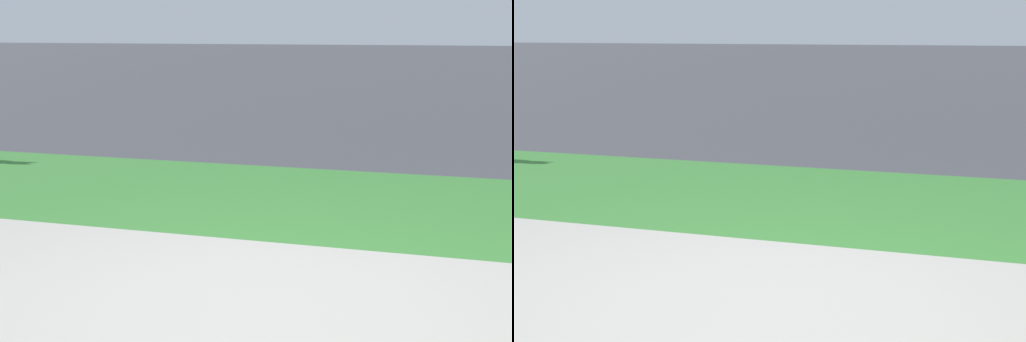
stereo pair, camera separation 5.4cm
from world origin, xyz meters
The scene contains 3 objects.
ground_plane centered at (0.00, 0.00, 0.00)m, with size 120.00×120.00×0.00m, color #424247.
sidewalk_pavement centered at (0.00, 0.00, 0.01)m, with size 18.00×2.08×0.01m, color #ADA89E.
grass_verge centered at (0.00, 2.32, 0.00)m, with size 18.00×2.56×0.01m, color #387A33.
Camera 1 is at (0.86, -3.28, 1.38)m, focal length 50.00 mm.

